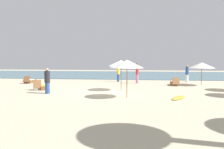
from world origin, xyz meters
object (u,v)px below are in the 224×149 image
lounger_3 (44,87)px  surfboard (178,98)px  person_3 (137,73)px  person_0 (187,73)px  umbrella_2 (127,64)px  lounger_1 (30,81)px  umbrella_1 (202,65)px  person_1 (47,81)px  lounger_2 (174,83)px  umbrella_0 (121,63)px  person_4 (118,73)px

lounger_3 → surfboard: bearing=-16.8°
person_3 → surfboard: person_3 is taller
person_0 → surfboard: 9.95m
umbrella_2 → lounger_3: 7.38m
lounger_1 → person_3: (10.32, 0.84, 0.84)m
umbrella_1 → person_1: (-11.53, -5.92, -0.91)m
umbrella_2 → lounger_2: 8.02m
lounger_1 → umbrella_2: bearing=-36.4°
lounger_3 → surfboard: size_ratio=0.92×
umbrella_1 → person_1: umbrella_1 is taller
umbrella_0 → person_3: 5.34m
umbrella_0 → umbrella_1: size_ratio=1.01×
lounger_1 → person_0: bearing=9.4°
surfboard → person_4: bearing=115.4°
umbrella_0 → person_1: umbrella_0 is taller
umbrella_2 → lounger_3: size_ratio=1.32×
umbrella_0 → lounger_2: bearing=41.4°
umbrella_0 → person_0: bearing=48.1°
umbrella_0 → lounger_2: size_ratio=1.31×
lounger_2 → person_1: bearing=-147.7°
umbrella_1 → lounger_2: (-2.32, -0.11, -1.59)m
lounger_3 → person_0: 13.80m
lounger_3 → person_1: size_ratio=1.01×
lounger_1 → surfboard: (12.78, -7.06, -0.14)m
umbrella_2 → person_3: 8.11m
umbrella_1 → umbrella_0: bearing=-149.3°
lounger_3 → person_3: person_3 is taller
person_0 → umbrella_2: bearing=-119.7°
person_4 → lounger_1: bearing=-165.4°
lounger_2 → person_3: person_3 is taller
umbrella_1 → person_1: bearing=-152.8°
person_3 → umbrella_2: bearing=-94.1°
umbrella_2 → person_4: umbrella_2 is taller
umbrella_0 → surfboard: umbrella_0 is taller
lounger_3 → person_4: 8.22m
lounger_1 → person_4: size_ratio=0.98×
umbrella_2 → lounger_1: umbrella_2 is taller
umbrella_0 → lounger_3: bearing=179.1°
person_0 → person_4: 6.90m
lounger_1 → person_1: (4.37, -6.21, 0.68)m
umbrella_0 → lounger_1: bearing=155.0°
lounger_1 → person_3: person_3 is taller
umbrella_2 → lounger_2: umbrella_2 is taller
umbrella_2 → surfboard: bearing=2.4°
lounger_3 → person_3: bearing=35.4°
person_3 → surfboard: (2.45, -7.90, -0.99)m
umbrella_1 → lounger_1: 15.98m
umbrella_1 → surfboard: umbrella_1 is taller
umbrella_2 → person_0: 11.26m
person_0 → person_3: 5.25m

